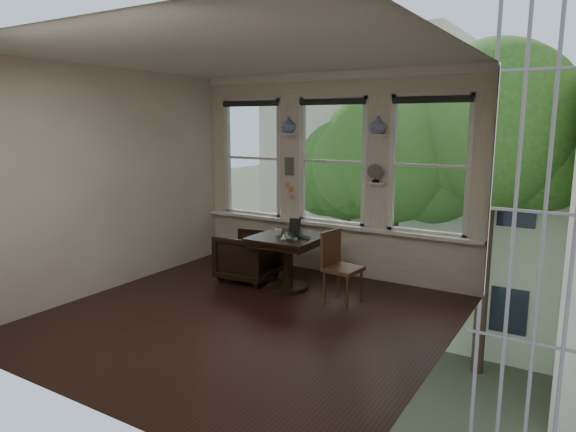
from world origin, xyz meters
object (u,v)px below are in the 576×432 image
Objects in this scene: armchair_left at (248,256)px; side_chair_right at (343,268)px; mug at (278,232)px; table at (288,263)px; laptop at (298,237)px.

armchair_left is 1.62m from side_chair_right.
mug is (0.58, -0.08, 0.44)m from armchair_left.
table is at bearing 80.39° from armchair_left.
table is 1.16× the size of armchair_left.
mug is at bearing 76.72° from armchair_left.
mug is at bearing 176.22° from laptop.
laptop is (-0.71, 0.08, 0.30)m from side_chair_right.
side_chair_right is (0.89, -0.12, 0.09)m from table.
side_chair_right is at bearing -5.18° from mug.
table is at bearing 88.82° from side_chair_right.
side_chair_right is 2.92× the size of laptop.
table is 0.98× the size of side_chair_right.
laptop is at bearing -2.66° from mug.
table is at bearing 165.98° from laptop.
armchair_left is 0.85× the size of side_chair_right.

